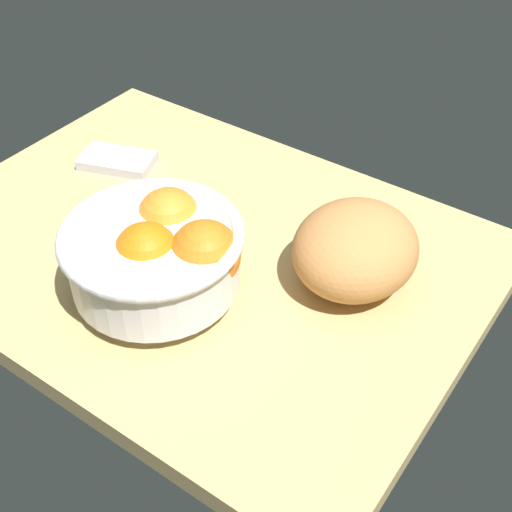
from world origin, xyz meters
The scene contains 4 objects.
ground_plane centered at (0.00, 0.00, -1.50)cm, with size 74.85×55.28×3.00cm, color tan.
fruit_bowl centered at (2.36, -9.27, 6.43)cm, with size 21.87×21.87×11.64cm.
bread_loaf centered at (20.36, 5.97, 5.13)cm, with size 16.72×15.13×10.25cm, color #CA8547.
napkin_folded centered at (-22.02, 7.84, 0.79)cm, with size 11.15×6.32×1.59cm, color silver.
Camera 1 is at (47.27, -53.14, 59.95)cm, focal length 48.44 mm.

